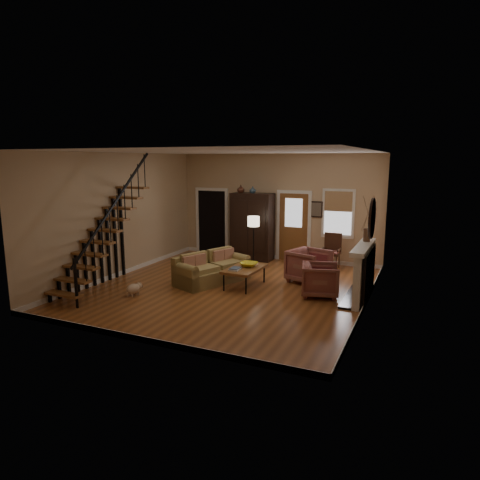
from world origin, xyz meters
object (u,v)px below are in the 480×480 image
at_px(armoire, 252,227).
at_px(sofa, 212,269).
at_px(side_chair, 331,251).
at_px(armchair_left, 320,280).
at_px(floor_lamp, 253,242).
at_px(armchair_right, 309,266).
at_px(coffee_table, 245,277).

bearing_deg(armoire, sofa, -88.60).
xyz_separation_m(sofa, side_chair, (2.48, 2.65, 0.14)).
height_order(armchair_left, floor_lamp, floor_lamp).
xyz_separation_m(sofa, armchair_right, (2.26, 1.03, 0.06)).
relative_size(armoire, floor_lamp, 1.39).
height_order(sofa, side_chair, side_chair).
bearing_deg(armoire, floor_lamp, -65.75).
height_order(sofa, coffee_table, sofa).
bearing_deg(side_chair, armoire, 175.52).
distance_m(armchair_left, side_chair, 2.66).
distance_m(floor_lamp, side_chair, 2.26).
relative_size(armoire, sofa, 1.07).
bearing_deg(sofa, floor_lamp, 100.85).
bearing_deg(coffee_table, armchair_right, 37.32).
distance_m(sofa, armchair_right, 2.49).
height_order(armchair_right, side_chair, side_chair).
distance_m(sofa, coffee_table, 0.91).
bearing_deg(armchair_left, coffee_table, 75.60).
xyz_separation_m(armchair_left, floor_lamp, (-2.43, 1.87, 0.37)).
distance_m(armoire, floor_lamp, 1.10).
xyz_separation_m(armchair_right, floor_lamp, (-1.89, 0.85, 0.33)).
bearing_deg(armchair_right, side_chair, 9.87).
bearing_deg(floor_lamp, sofa, -101.03).
xyz_separation_m(sofa, armchair_left, (2.80, 0.02, 0.02)).
bearing_deg(armchair_right, armoire, 69.61).
relative_size(sofa, side_chair, 1.93).
height_order(armoire, side_chair, armoire).
distance_m(sofa, side_chair, 3.63).
bearing_deg(side_chair, armchair_right, -97.72).
relative_size(armchair_left, floor_lamp, 0.56).
bearing_deg(side_chair, coffee_table, -120.71).
height_order(armoire, floor_lamp, armoire).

